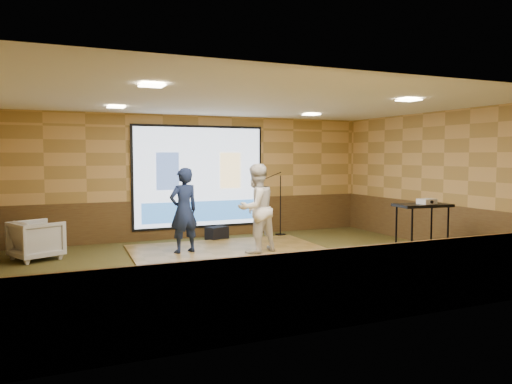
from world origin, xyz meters
name	(u,v)px	position (x,y,z in m)	size (l,w,h in m)	color
ground	(256,265)	(0.00, 0.00, 0.00)	(9.00, 9.00, 0.00)	#2B3819
room_shell	(256,152)	(0.00, 0.00, 2.09)	(9.04, 7.04, 3.02)	tan
wainscot_back	(199,218)	(0.00, 3.48, 0.47)	(9.00, 0.04, 0.95)	#452B17
wainscot_front	(372,284)	(0.00, -3.48, 0.47)	(9.00, 0.04, 0.95)	#452B17
wainscot_right	(442,226)	(4.48, 0.00, 0.47)	(0.04, 7.00, 0.95)	#452B17
projector_screen	(200,178)	(0.00, 3.44, 1.47)	(3.32, 0.06, 2.52)	black
downlight_nw	(116,107)	(-2.20, 1.80, 2.97)	(0.32, 0.32, 0.02)	#FFEABF
downlight_ne	(311,115)	(2.20, 1.80, 2.97)	(0.32, 0.32, 0.02)	#FFEABF
downlight_sw	(152,85)	(-2.20, -1.50, 2.97)	(0.32, 0.32, 0.02)	#FFEABF
downlight_se	(409,100)	(2.20, -1.50, 2.97)	(0.32, 0.32, 0.02)	#FFEABF
dance_floor	(232,252)	(0.01, 1.28, 0.01)	(4.06, 3.10, 0.03)	olive
player_left	(184,210)	(-0.93, 1.56, 0.90)	(0.64, 0.42, 1.75)	#162144
player_right	(256,208)	(0.43, 0.97, 0.94)	(0.89, 0.69, 1.83)	silver
av_table	(422,220)	(3.10, -0.91, 0.79)	(1.04, 0.55, 1.10)	black
projector	(427,201)	(3.14, -0.97, 1.15)	(0.30, 0.25, 0.10)	silver
mic_stand	(278,216)	(1.95, 3.00, 0.49)	(0.64, 0.26, 1.64)	black
banquet_chair	(36,240)	(-3.71, 2.16, 0.39)	(0.82, 0.85, 0.77)	gray
duffel_bag	(217,233)	(0.28, 2.96, 0.15)	(0.50, 0.33, 0.31)	black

